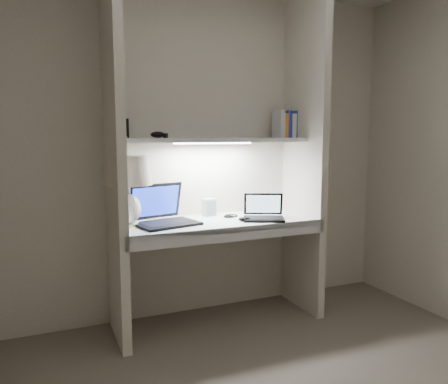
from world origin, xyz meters
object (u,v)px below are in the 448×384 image
speaker (209,207)px  laptop_netbook (264,213)px  table_lamp (128,179)px  laptop_main (163,215)px  book_row (287,125)px

speaker → laptop_netbook: bearing=-50.6°
table_lamp → laptop_main: table_lamp is taller
laptop_netbook → speaker: (-0.32, 0.28, 0.02)m
laptop_main → laptop_netbook: laptop_main is taller
table_lamp → book_row: book_row is taller
laptop_netbook → speaker: 0.43m
speaker → book_row: size_ratio=0.63×
book_row → laptop_netbook: bearing=-145.0°
laptop_main → book_row: book_row is taller
laptop_netbook → book_row: (0.32, 0.23, 0.65)m
table_lamp → laptop_netbook: table_lamp is taller
table_lamp → book_row: size_ratio=2.25×
speaker → book_row: 0.90m
table_lamp → laptop_main: bearing=-1.3°
laptop_netbook → book_row: bearing=60.2°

